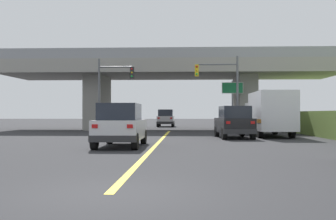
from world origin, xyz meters
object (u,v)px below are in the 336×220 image
at_px(suv_lead, 121,125).
at_px(traffic_signal_nearside, 223,84).
at_px(traffic_signal_farside, 110,86).
at_px(box_truck, 269,113).
at_px(sedan_oncoming, 166,118).
at_px(suv_crossing, 234,122).
at_px(highway_sign, 233,93).

bearing_deg(suv_lead, traffic_signal_nearside, 66.54).
bearing_deg(traffic_signal_farside, box_truck, -21.82).
bearing_deg(sedan_oncoming, box_truck, -68.29).
bearing_deg(traffic_signal_nearside, sedan_oncoming, 109.10).
distance_m(suv_crossing, traffic_signal_farside, 11.82).
distance_m(suv_lead, highway_sign, 18.83).
bearing_deg(sedan_oncoming, traffic_signal_farside, -103.47).
distance_m(sedan_oncoming, highway_sign, 14.04).
distance_m(box_truck, highway_sign, 8.41).
distance_m(traffic_signal_nearside, highway_sign, 3.57).
height_order(suv_crossing, box_truck, box_truck).
distance_m(traffic_signal_nearside, traffic_signal_farside, 9.12).
distance_m(sedan_oncoming, traffic_signal_nearside, 16.75).
height_order(suv_lead, box_truck, box_truck).
xyz_separation_m(sedan_oncoming, traffic_signal_nearside, (5.39, -15.58, 2.92)).
distance_m(sedan_oncoming, traffic_signal_farside, 16.25).
xyz_separation_m(sedan_oncoming, traffic_signal_farside, (-3.73, -15.57, 2.79)).
xyz_separation_m(traffic_signal_farside, highway_sign, (10.21, 3.34, -0.47)).
xyz_separation_m(suv_crossing, sedan_oncoming, (-5.43, 22.50, 0.00)).
relative_size(sedan_oncoming, traffic_signal_nearside, 0.72).
xyz_separation_m(suv_crossing, traffic_signal_farside, (-9.16, 6.93, 2.79)).
xyz_separation_m(suv_lead, suv_crossing, (6.08, 7.00, -0.00)).
xyz_separation_m(suv_lead, box_truck, (8.73, 9.20, 0.57)).
relative_size(suv_crossing, traffic_signal_farside, 0.75).
xyz_separation_m(suv_lead, traffic_signal_nearside, (6.04, 13.92, 2.92)).
xyz_separation_m(box_truck, highway_sign, (-1.60, 8.07, 1.75)).
xyz_separation_m(suv_lead, traffic_signal_farside, (-3.08, 13.93, 2.79)).
bearing_deg(highway_sign, traffic_signal_nearside, -108.05).
xyz_separation_m(suv_lead, sedan_oncoming, (0.65, 29.50, -0.00)).
bearing_deg(highway_sign, suv_lead, -112.44).
relative_size(box_truck, traffic_signal_farside, 1.21).
height_order(suv_crossing, highway_sign, highway_sign).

